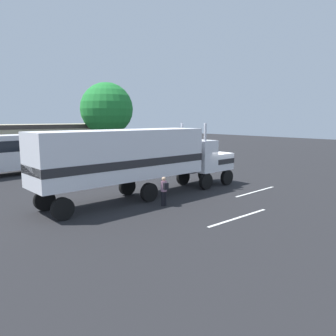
# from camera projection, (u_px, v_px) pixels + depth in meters

# --- Properties ---
(ground_plane) EXTENTS (120.00, 120.00, 0.00)m
(ground_plane) POSITION_uv_depth(u_px,v_px,m) (213.00, 184.00, 23.93)
(ground_plane) COLOR #232326
(lane_stripe_near) EXTENTS (4.40, 0.35, 0.01)m
(lane_stripe_near) POSITION_uv_depth(u_px,v_px,m) (256.00, 192.00, 21.49)
(lane_stripe_near) COLOR silver
(lane_stripe_near) RESTS_ON ground_plane
(lane_stripe_mid) EXTENTS (4.40, 0.16, 0.01)m
(lane_stripe_mid) POSITION_uv_depth(u_px,v_px,m) (239.00, 218.00, 15.83)
(lane_stripe_mid) COLOR silver
(lane_stripe_mid) RESTS_ON ground_plane
(semi_truck) EXTENTS (14.24, 3.26, 4.50)m
(semi_truck) POSITION_uv_depth(u_px,v_px,m) (139.00, 157.00, 19.44)
(semi_truck) COLOR white
(semi_truck) RESTS_ON ground_plane
(person_bystander) EXTENTS (0.34, 0.46, 1.63)m
(person_bystander) POSITION_uv_depth(u_px,v_px,m) (164.00, 190.00, 17.86)
(person_bystander) COLOR black
(person_bystander) RESTS_ON ground_plane
(parked_bus) EXTENTS (11.26, 4.15, 3.40)m
(parked_bus) POSITION_uv_depth(u_px,v_px,m) (11.00, 151.00, 27.78)
(parked_bus) COLOR silver
(parked_bus) RESTS_ON ground_plane
(tree_left) EXTENTS (6.69, 6.69, 9.35)m
(tree_left) POSITION_uv_depth(u_px,v_px,m) (107.00, 109.00, 41.53)
(tree_left) COLOR brown
(tree_left) RESTS_ON ground_plane
(building_backdrop) EXTENTS (17.63, 6.55, 4.09)m
(building_backdrop) POSITION_uv_depth(u_px,v_px,m) (40.00, 139.00, 40.55)
(building_backdrop) COLOR #B7AD8C
(building_backdrop) RESTS_ON ground_plane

